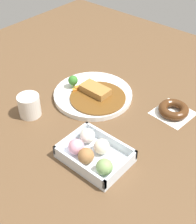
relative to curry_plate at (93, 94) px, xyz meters
The scene contains 5 objects.
ground_plane 0.09m from the curry_plate, 58.39° to the right, with size 1.60×1.60×0.00m, color brown.
curry_plate is the anchor object (origin of this frame).
donut_box 0.30m from the curry_plate, 48.62° to the right, with size 0.20×0.15×0.06m.
chocolate_ring_donut 0.29m from the curry_plate, 21.90° to the left, with size 0.13×0.13×0.03m.
coffee_mug 0.24m from the curry_plate, 114.25° to the right, with size 0.07×0.07×0.08m, color silver.
Camera 1 is at (0.57, -0.61, 0.68)m, focal length 49.81 mm.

